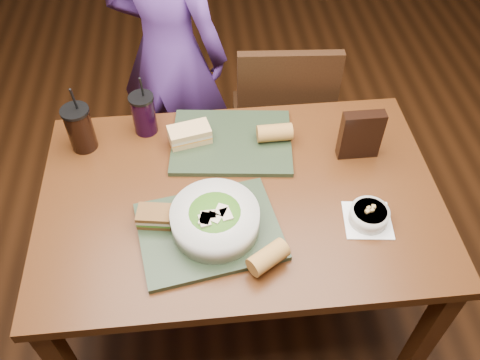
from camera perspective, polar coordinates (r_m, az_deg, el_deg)
name	(u,v)px	position (r m, az deg, el deg)	size (l,w,h in m)	color
ground	(240,304)	(2.28, 0.00, -13.75)	(6.00, 6.00, 0.00)	#381C0B
dining_table	(240,211)	(1.72, 0.00, -3.53)	(1.30, 0.85, 0.75)	#48240E
chair_far	(281,119)	(2.27, 4.59, 6.83)	(0.43, 0.43, 0.93)	black
diner	(169,54)	(2.30, -7.98, 13.87)	(0.53, 0.35, 1.45)	#593186
tray_near	(209,231)	(1.55, -3.46, -5.75)	(0.42, 0.32, 0.02)	#212F1C
tray_far	(232,142)	(1.81, -0.94, 4.31)	(0.42, 0.32, 0.02)	#212F1C
salad_bowl	(215,219)	(1.51, -2.82, -4.36)	(0.27, 0.27, 0.09)	silver
soup_bowl	(369,215)	(1.61, 14.29, -3.86)	(0.16, 0.16, 0.06)	white
sandwich_near	(155,216)	(1.56, -9.55, -4.05)	(0.11, 0.09, 0.05)	#593819
sandwich_far	(190,134)	(1.79, -5.68, 5.12)	(0.16, 0.11, 0.06)	tan
baguette_near	(268,257)	(1.46, 3.17, -8.66)	(0.06, 0.06, 0.12)	#AD7533
baguette_far	(275,133)	(1.79, 3.91, 5.32)	(0.06, 0.06, 0.12)	#AD7533
cup_cola	(80,128)	(1.83, -17.53, 5.57)	(0.10, 0.10, 0.26)	black
cup_berry	(144,114)	(1.84, -10.75, 7.33)	(0.09, 0.09, 0.24)	black
chip_bag	(361,135)	(1.76, 13.38, 4.94)	(0.14, 0.04, 0.18)	black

